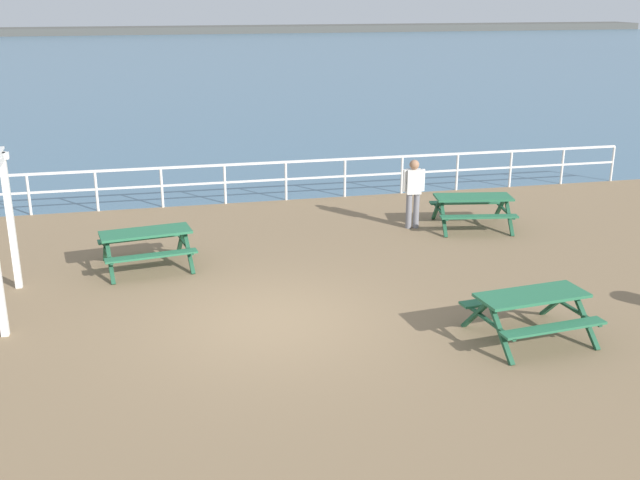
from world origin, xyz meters
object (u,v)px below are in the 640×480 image
picnic_table_near_left (531,305)px  picnic_table_near_right (473,204)px  picnic_table_mid_centre (146,240)px  visitor (413,189)px

picnic_table_near_left → picnic_table_near_right: (1.56, 5.88, 0.00)m
picnic_table_mid_centre → visitor: size_ratio=1.21×
visitor → picnic_table_near_left: bearing=4.2°
picnic_table_near_left → picnic_table_mid_centre: same height
picnic_table_near_right → picnic_table_mid_centre: 7.69m
picnic_table_near_right → picnic_table_near_left: bearing=-95.5°
picnic_table_near_left → picnic_table_mid_centre: (-6.04, 4.78, 0.00)m
picnic_table_near_left → visitor: 6.17m
picnic_table_near_left → picnic_table_mid_centre: 7.70m
picnic_table_near_right → picnic_table_mid_centre: same height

